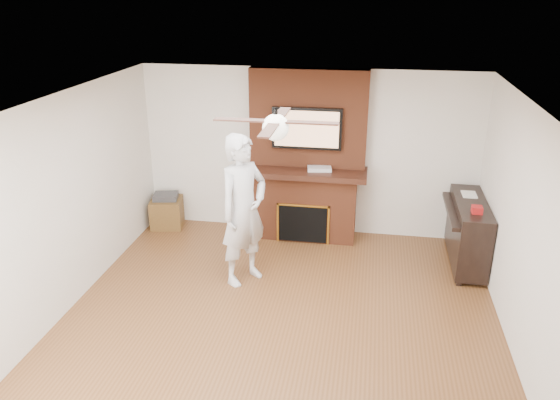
% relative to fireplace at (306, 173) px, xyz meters
% --- Properties ---
extents(room_shell, '(5.36, 5.86, 2.86)m').
position_rel_fireplace_xyz_m(room_shell, '(0.00, -2.55, 0.25)').
color(room_shell, brown).
rests_on(room_shell, ground).
extents(fireplace, '(1.78, 0.64, 2.50)m').
position_rel_fireplace_xyz_m(fireplace, '(0.00, 0.00, 0.00)').
color(fireplace, brown).
rests_on(fireplace, ground).
extents(tv, '(1.00, 0.08, 0.60)m').
position_rel_fireplace_xyz_m(tv, '(0.00, -0.05, 0.68)').
color(tv, black).
rests_on(tv, fireplace).
extents(ceiling_fan, '(1.21, 1.21, 0.31)m').
position_rel_fireplace_xyz_m(ceiling_fan, '(-0.00, -2.55, 1.34)').
color(ceiling_fan, black).
rests_on(ceiling_fan, room_shell).
extents(person, '(0.80, 0.86, 1.95)m').
position_rel_fireplace_xyz_m(person, '(-0.60, -1.50, -0.02)').
color(person, silver).
rests_on(person, ground).
extents(side_table, '(0.56, 0.56, 0.55)m').
position_rel_fireplace_xyz_m(side_table, '(-2.20, -0.07, -0.74)').
color(side_table, '#543818').
rests_on(side_table, ground).
extents(piano, '(0.52, 1.39, 0.99)m').
position_rel_fireplace_xyz_m(piano, '(2.28, -0.55, -0.51)').
color(piano, black).
rests_on(piano, ground).
extents(cable_box, '(0.37, 0.24, 0.05)m').
position_rel_fireplace_xyz_m(cable_box, '(0.20, -0.10, 0.11)').
color(cable_box, silver).
rests_on(cable_box, fireplace).
extents(candle_orange, '(0.07, 0.07, 0.11)m').
position_rel_fireplace_xyz_m(candle_orange, '(-0.10, -0.19, -0.94)').
color(candle_orange, red).
rests_on(candle_orange, ground).
extents(candle_green, '(0.07, 0.07, 0.10)m').
position_rel_fireplace_xyz_m(candle_green, '(0.03, -0.23, -0.94)').
color(candle_green, '#47742E').
rests_on(candle_green, ground).
extents(candle_cream, '(0.08, 0.08, 0.12)m').
position_rel_fireplace_xyz_m(candle_cream, '(0.16, -0.22, -0.93)').
color(candle_cream, '#FAEDC6').
rests_on(candle_cream, ground).
extents(candle_blue, '(0.06, 0.06, 0.07)m').
position_rel_fireplace_xyz_m(candle_blue, '(0.21, -0.20, -0.96)').
color(candle_blue, '#335B9B').
rests_on(candle_blue, ground).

